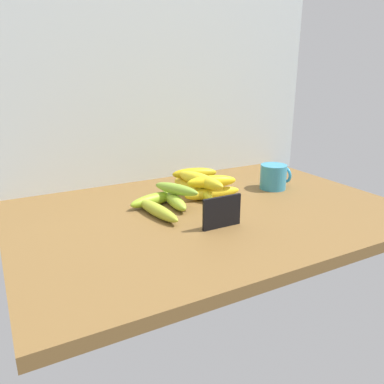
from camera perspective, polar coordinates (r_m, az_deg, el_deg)
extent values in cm
cube|color=brown|center=(111.66, 2.65, -3.44)|extent=(110.00, 76.00, 3.00)
cube|color=silver|center=(138.95, -5.73, 14.91)|extent=(130.00, 2.00, 70.00)
cube|color=black|center=(98.13, 4.47, -3.00)|extent=(11.00, 0.80, 8.40)
cube|color=olive|center=(100.20, 4.17, -4.94)|extent=(9.90, 1.20, 0.60)
cylinder|color=teal|center=(132.59, 12.02, 2.24)|extent=(8.80, 8.80, 8.31)
torus|color=teal|center=(136.07, 13.76, 2.51)|extent=(1.00, 5.65, 5.65)
ellipsoid|color=#A2C338|center=(113.13, -2.57, -1.34)|extent=(5.05, 15.69, 3.71)
ellipsoid|color=#A7B62F|center=(106.39, -5.23, -2.72)|extent=(6.53, 20.06, 3.55)
ellipsoid|color=gold|center=(122.55, 1.14, 0.15)|extent=(5.28, 19.69, 3.45)
ellipsoid|color=yellow|center=(120.19, 3.08, -0.18)|extent=(19.00, 5.59, 3.67)
ellipsoid|color=gold|center=(126.88, -0.82, 0.91)|extent=(4.06, 16.20, 3.99)
ellipsoid|color=#95BA2A|center=(115.01, -5.63, -1.09)|extent=(17.21, 7.26, 3.66)
ellipsoid|color=yellow|center=(129.53, 0.71, 1.14)|extent=(18.10, 7.43, 3.42)
ellipsoid|color=#84AF34|center=(112.66, -2.38, 0.44)|extent=(9.86, 15.21, 3.23)
ellipsoid|color=gold|center=(129.32, 0.39, 2.79)|extent=(15.76, 8.10, 3.88)
ellipsoid|color=yellow|center=(120.74, 1.20, 1.80)|extent=(8.62, 20.76, 4.31)
ellipsoid|color=yellow|center=(119.05, 2.96, 1.56)|extent=(16.12, 7.84, 3.92)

